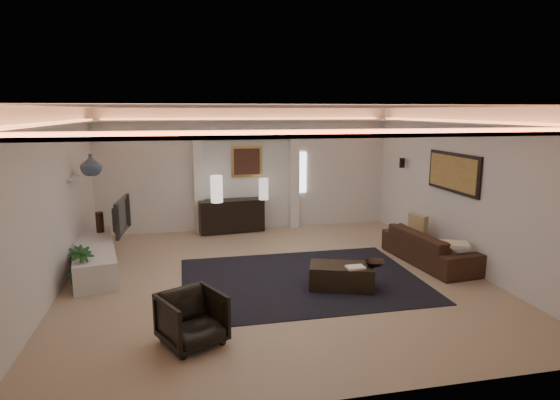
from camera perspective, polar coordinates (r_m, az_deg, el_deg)
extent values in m
plane|color=tan|center=(8.10, -0.51, -9.57)|extent=(7.00, 7.00, 0.00)
plane|color=white|center=(7.59, -0.54, 11.40)|extent=(7.00, 7.00, 0.00)
plane|color=silver|center=(11.13, -4.14, 3.76)|extent=(7.00, 0.00, 7.00)
plane|color=silver|center=(4.44, 8.62, -7.45)|extent=(7.00, 0.00, 7.00)
plane|color=silver|center=(7.82, -26.53, -0.46)|extent=(0.00, 7.00, 7.00)
plane|color=silver|center=(9.07, 21.69, 1.36)|extent=(0.00, 7.00, 7.00)
cube|color=silver|center=(7.59, -0.54, 9.29)|extent=(7.00, 7.00, 0.04)
cube|color=white|center=(11.38, 2.64, 3.43)|extent=(0.25, 0.03, 1.00)
cube|color=black|center=(8.00, 2.63, -9.80)|extent=(4.00, 3.00, 0.01)
cube|color=silver|center=(10.98, -9.99, 1.67)|extent=(0.22, 0.20, 2.20)
cube|color=silver|center=(11.29, 1.75, 2.09)|extent=(0.22, 0.20, 2.20)
cube|color=silver|center=(10.96, -4.12, 7.85)|extent=(2.52, 0.20, 0.12)
cube|color=tan|center=(11.07, -4.13, 4.76)|extent=(0.74, 0.04, 0.74)
cube|color=#4C2D1E|center=(11.05, -4.11, 4.75)|extent=(0.62, 0.02, 0.62)
cube|color=black|center=(9.27, 20.62, 3.19)|extent=(0.04, 1.64, 0.74)
cube|color=tan|center=(9.26, 20.49, 3.19)|extent=(0.02, 1.50, 0.62)
cylinder|color=black|center=(10.87, 14.85, 4.47)|extent=(0.12, 0.12, 0.22)
cube|color=silver|center=(9.12, -24.14, 2.50)|extent=(0.10, 0.55, 0.04)
cube|color=black|center=(11.02, -6.02, -1.90)|extent=(1.56, 0.62, 0.76)
cylinder|color=white|center=(10.62, -7.83, 1.37)|extent=(0.36, 0.36, 0.62)
cylinder|color=beige|center=(10.86, -2.04, 1.68)|extent=(0.25, 0.25, 0.50)
cube|color=silver|center=(9.14, -21.95, -6.49)|extent=(1.16, 2.77, 0.50)
imported|color=black|center=(9.58, -19.56, -2.02)|extent=(1.20, 0.25, 0.69)
cylinder|color=#301C11|center=(9.80, -21.35, -2.79)|extent=(0.17, 0.17, 0.40)
imported|color=#515B68|center=(9.16, -22.31, 4.04)|extent=(0.49, 0.49, 0.39)
imported|color=#1C481D|center=(8.07, -23.32, -7.84)|extent=(0.57, 0.57, 0.73)
imported|color=black|center=(9.22, 17.98, -5.55)|extent=(2.18, 1.04, 0.61)
cube|color=silver|center=(8.65, 20.72, -5.13)|extent=(0.58, 0.54, 0.05)
cube|color=tan|center=(9.84, 16.66, -2.97)|extent=(0.26, 0.44, 0.42)
cube|color=#2D201A|center=(7.65, 7.61, -9.31)|extent=(1.15, 0.86, 0.38)
imported|color=black|center=(7.64, 11.60, -7.52)|extent=(0.44, 0.44, 0.08)
cube|color=white|center=(7.45, 9.30, -8.13)|extent=(0.29, 0.21, 0.03)
imported|color=black|center=(5.96, -10.81, -14.22)|extent=(0.95, 0.96, 0.66)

